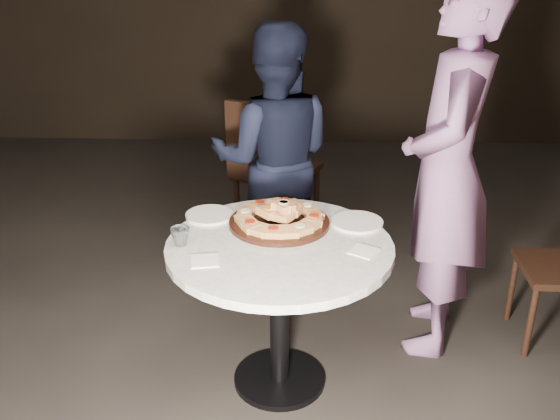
% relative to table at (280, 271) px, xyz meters
% --- Properties ---
extents(floor, '(7.00, 7.00, 0.00)m').
position_rel_table_xyz_m(floor, '(-0.05, 0.14, -0.58)').
color(floor, black).
rests_on(floor, ground).
extents(table, '(1.13, 1.13, 0.72)m').
position_rel_table_xyz_m(table, '(0.00, 0.00, 0.00)').
color(table, black).
rests_on(table, ground).
extents(serving_board, '(0.50, 0.50, 0.02)m').
position_rel_table_xyz_m(serving_board, '(-0.01, 0.18, 0.14)').
color(serving_board, black).
rests_on(serving_board, table).
extents(focaccia_pile, '(0.40, 0.39, 0.11)m').
position_rel_table_xyz_m(focaccia_pile, '(-0.00, 0.18, 0.18)').
color(focaccia_pile, '#C3864B').
rests_on(focaccia_pile, serving_board).
extents(plate_left, '(0.23, 0.23, 0.01)m').
position_rel_table_xyz_m(plate_left, '(-0.33, 0.26, 0.14)').
color(plate_left, white).
rests_on(plate_left, table).
extents(plate_right, '(0.24, 0.24, 0.01)m').
position_rel_table_xyz_m(plate_right, '(0.34, 0.21, 0.14)').
color(plate_right, white).
rests_on(plate_right, table).
extents(water_glass, '(0.10, 0.10, 0.08)m').
position_rel_table_xyz_m(water_glass, '(-0.41, -0.03, 0.17)').
color(water_glass, silver).
rests_on(water_glass, table).
extents(napkin_near, '(0.13, 0.13, 0.01)m').
position_rel_table_xyz_m(napkin_near, '(-0.29, -0.17, 0.14)').
color(napkin_near, white).
rests_on(napkin_near, table).
extents(napkin_far, '(0.14, 0.14, 0.01)m').
position_rel_table_xyz_m(napkin_far, '(0.35, -0.06, 0.14)').
color(napkin_far, white).
rests_on(napkin_far, table).
extents(chair_far, '(0.61, 0.62, 0.99)m').
position_rel_table_xyz_m(chair_far, '(-0.11, 1.37, -0.01)').
color(chair_far, black).
rests_on(chair_far, ground).
extents(diner_navy, '(0.73, 0.57, 1.50)m').
position_rel_table_xyz_m(diner_navy, '(-0.07, 0.97, 0.16)').
color(diner_navy, black).
rests_on(diner_navy, ground).
extents(diner_teal, '(0.56, 0.73, 1.80)m').
position_rel_table_xyz_m(diner_teal, '(0.76, 0.39, 0.32)').
color(diner_teal, '#865F96').
rests_on(diner_teal, ground).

